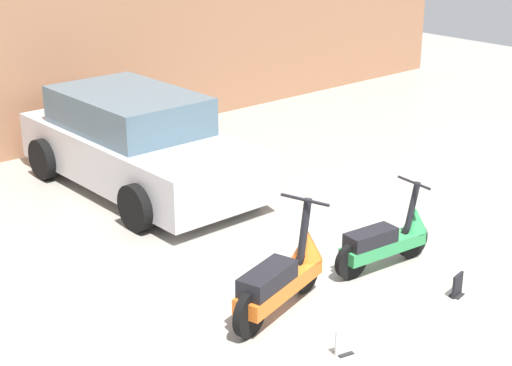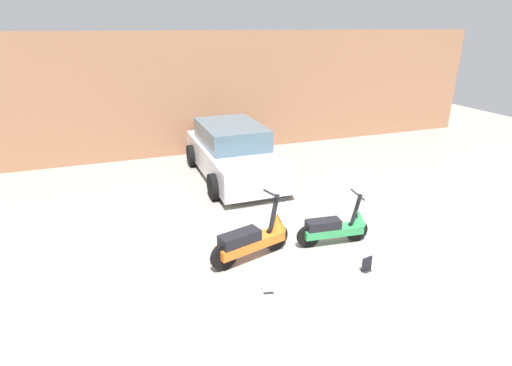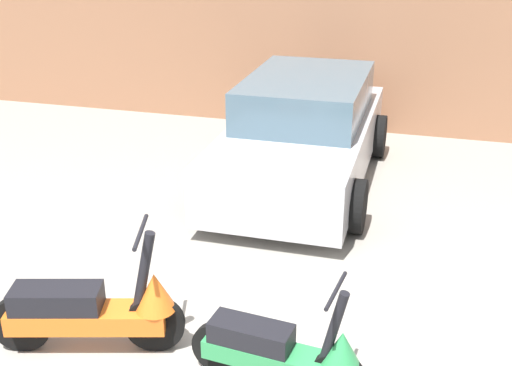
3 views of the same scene
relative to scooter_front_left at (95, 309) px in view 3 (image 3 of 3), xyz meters
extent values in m
cube|color=#9E6B4C|center=(0.83, 6.53, 1.46)|extent=(19.60, 0.12, 3.70)
cylinder|color=black|center=(0.46, 0.13, -0.15)|extent=(0.50, 0.22, 0.50)
cylinder|color=black|center=(-0.60, -0.17, -0.15)|extent=(0.50, 0.22, 0.50)
cube|color=orange|center=(-0.07, -0.02, -0.09)|extent=(1.33, 0.64, 0.17)
cube|color=black|center=(-0.29, -0.08, 0.10)|extent=(0.78, 0.48, 0.19)
cylinder|color=black|center=(0.41, 0.11, 0.35)|extent=(0.24, 0.14, 0.70)
cylinder|color=black|center=(0.41, 0.11, 0.70)|extent=(0.19, 0.56, 0.03)
cone|color=orange|center=(0.48, 0.14, 0.16)|extent=(0.41, 0.41, 0.32)
cylinder|color=black|center=(1.06, 0.00, -0.18)|extent=(0.44, 0.12, 0.44)
cube|color=#2D8C4C|center=(1.54, -0.05, -0.12)|extent=(1.16, 0.39, 0.15)
cube|color=black|center=(1.34, -0.03, 0.04)|extent=(0.66, 0.32, 0.17)
cylinder|color=black|center=(1.97, -0.10, 0.26)|extent=(0.21, 0.10, 0.62)
cylinder|color=black|center=(1.97, -0.10, 0.57)|extent=(0.08, 0.51, 0.03)
cone|color=#2D8C4C|center=(2.04, -0.10, 0.09)|extent=(0.32, 0.32, 0.28)
cube|color=#B7B7BC|center=(0.87, 4.02, 0.12)|extent=(1.74, 4.14, 0.69)
cube|color=slate|center=(0.87, 4.27, 0.74)|extent=(1.52, 2.32, 0.54)
cylinder|color=black|center=(1.77, 2.74, -0.08)|extent=(0.22, 0.63, 0.63)
cylinder|color=black|center=(-0.02, 2.74, -0.08)|extent=(0.22, 0.63, 0.63)
cylinder|color=black|center=(1.76, 5.30, -0.08)|extent=(0.22, 0.63, 0.63)
cylinder|color=black|center=(-0.03, 5.30, -0.08)|extent=(0.22, 0.63, 0.63)
camera|label=1|loc=(-4.99, -5.30, 3.76)|focal=55.00mm
camera|label=2|loc=(-2.06, -5.75, 3.44)|focal=28.00mm
camera|label=3|loc=(2.46, -3.90, 2.98)|focal=45.00mm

